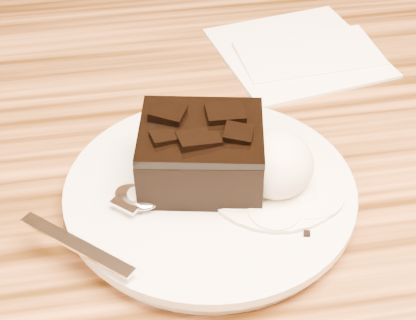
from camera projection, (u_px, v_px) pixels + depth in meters
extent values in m
cylinder|color=silver|center=(210.00, 195.00, 0.56)|extent=(0.24, 0.24, 0.02)
cube|color=black|center=(201.00, 156.00, 0.55)|extent=(0.12, 0.10, 0.05)
ellipsoid|color=white|center=(275.00, 164.00, 0.54)|extent=(0.06, 0.07, 0.05)
cylinder|color=white|center=(274.00, 182.00, 0.55)|extent=(0.12, 0.12, 0.00)
cube|color=white|center=(298.00, 51.00, 0.75)|extent=(0.20, 0.20, 0.01)
cube|color=black|center=(179.00, 192.00, 0.54)|extent=(0.01, 0.01, 0.00)
cube|color=black|center=(307.00, 234.00, 0.51)|extent=(0.01, 0.01, 0.00)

